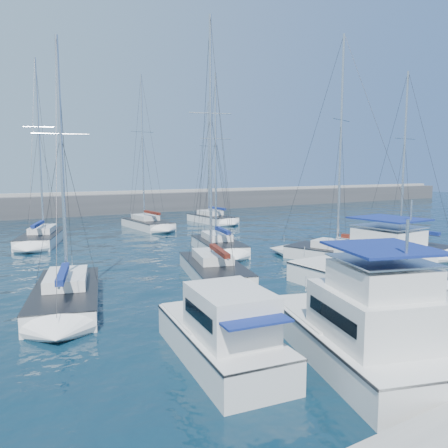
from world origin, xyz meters
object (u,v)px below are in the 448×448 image
motor_yacht_port_outer (223,337)px  sailboat_back_a (42,237)px  sailboat_mid_a (66,295)px  sailboat_mid_e (407,247)px  sailboat_mid_b (214,269)px  sailboat_back_c (212,218)px  motor_yacht_port_inner (365,332)px  sailboat_back_b (147,224)px  motor_yacht_stbd_inner (373,274)px  sailboat_mid_d (348,256)px  sailboat_mid_c (218,245)px

motor_yacht_port_outer → sailboat_back_a: sailboat_back_a is taller
motor_yacht_port_outer → sailboat_mid_a: 10.28m
sailboat_mid_a → sailboat_mid_e: 26.40m
sailboat_mid_a → sailboat_mid_b: sailboat_mid_b is taller
sailboat_mid_e → sailboat_back_a: size_ratio=0.86×
motor_yacht_port_outer → sailboat_back_c: size_ratio=0.45×
motor_yacht_port_inner → sailboat_back_b: 38.44m
sailboat_mid_e → sailboat_back_b: (-12.36, 25.66, 0.02)m
sailboat_mid_a → motor_yacht_stbd_inner: bearing=-9.1°
sailboat_back_c → sailboat_mid_e: bearing=-85.8°
sailboat_back_c → motor_yacht_port_inner: bearing=-114.4°
sailboat_mid_e → sailboat_back_c: sailboat_back_c is taller
sailboat_back_a → motor_yacht_port_outer: bearing=-67.8°
sailboat_mid_d → sailboat_back_a: (-17.93, 20.72, 0.01)m
sailboat_mid_e → sailboat_back_b: bearing=113.3°
sailboat_mid_a → sailboat_mid_e: sailboat_mid_e is taller
motor_yacht_port_outer → sailboat_back_a: size_ratio=0.42×
motor_yacht_port_outer → sailboat_mid_d: size_ratio=0.43×
motor_yacht_port_outer → sailboat_mid_c: 21.09m
motor_yacht_stbd_inner → sailboat_mid_b: 9.55m
sailboat_mid_d → sailboat_mid_e: 6.60m
sailboat_mid_c → sailboat_mid_e: size_ratio=1.01×
sailboat_mid_e → sailboat_back_a: (-24.53, 20.73, 0.01)m
sailboat_mid_a → sailboat_mid_b: 9.27m
sailboat_mid_d → sailboat_mid_a: bearing=160.8°
motor_yacht_port_inner → sailboat_mid_c: sailboat_mid_c is taller
sailboat_mid_b → sailboat_back_b: sailboat_back_b is taller
motor_yacht_stbd_inner → sailboat_mid_a: (-14.66, 6.58, -0.63)m
sailboat_back_c → sailboat_mid_b: bearing=-121.5°
motor_yacht_port_inner → sailboat_back_b: sailboat_back_b is taller
sailboat_mid_a → sailboat_back_b: size_ratio=0.76×
sailboat_mid_a → sailboat_mid_b: size_ratio=0.82×
sailboat_mid_e → motor_yacht_port_outer: bearing=-159.5°
sailboat_mid_b → sailboat_mid_c: (4.61, 7.43, -0.01)m
sailboat_mid_b → sailboat_back_b: size_ratio=0.92×
sailboat_back_c → motor_yacht_port_outer: bearing=-121.2°
sailboat_mid_b → sailboat_back_c: (14.05, 25.43, -0.01)m
motor_yacht_port_inner → sailboat_back_b: bearing=97.7°
sailboat_mid_a → sailboat_back_b: sailboat_back_b is taller
sailboat_back_b → motor_yacht_stbd_inner: bearing=-91.9°
sailboat_mid_d → sailboat_back_c: 26.87m
motor_yacht_stbd_inner → sailboat_mid_a: bearing=153.5°
sailboat_mid_b → sailboat_mid_d: (10.61, -1.22, -0.01)m
sailboat_mid_c → sailboat_mid_d: (6.00, -8.65, -0.01)m
sailboat_mid_e → sailboat_back_b: size_ratio=0.82×
motor_yacht_stbd_inner → sailboat_back_c: (8.57, 33.24, -0.60)m
sailboat_mid_b → sailboat_back_b: (4.85, 24.43, 0.01)m
sailboat_mid_a → sailboat_mid_c: bearing=47.1°
sailboat_mid_b → sailboat_back_c: bearing=76.8°
sailboat_mid_b → sailboat_back_a: 20.83m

